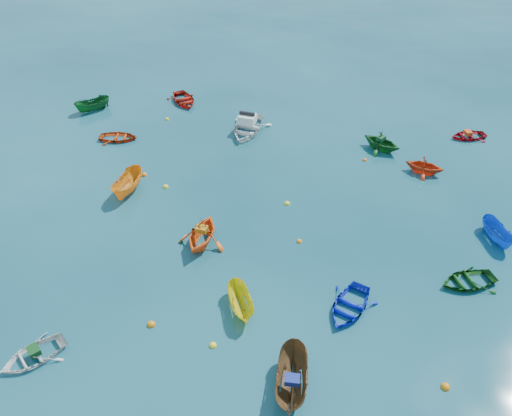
# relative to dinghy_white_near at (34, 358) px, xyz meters

# --- Properties ---
(ground) EXTENTS (160.00, 160.00, 0.00)m
(ground) POSITION_rel_dinghy_white_near_xyz_m (8.40, 5.84, 0.00)
(ground) COLOR #093543
(ground) RESTS_ON ground
(dinghy_white_near) EXTENTS (3.30, 3.30, 0.56)m
(dinghy_white_near) POSITION_rel_dinghy_white_near_xyz_m (0.00, 0.00, 0.00)
(dinghy_white_near) COLOR silver
(dinghy_white_near) RESTS_ON ground
(sampan_brown_mid) EXTENTS (1.39, 3.48, 1.33)m
(sampan_brown_mid) POSITION_rel_dinghy_white_near_xyz_m (11.03, -0.29, 0.00)
(sampan_brown_mid) COLOR brown
(sampan_brown_mid) RESTS_ON ground
(dinghy_blue_se) EXTENTS (3.29, 3.71, 0.64)m
(dinghy_blue_se) POSITION_rel_dinghy_white_near_xyz_m (13.48, 4.14, 0.00)
(dinghy_blue_se) COLOR #1023C9
(dinghy_blue_se) RESTS_ON ground
(dinghy_orange_w) EXTENTS (3.11, 3.46, 1.61)m
(dinghy_orange_w) POSITION_rel_dinghy_white_near_xyz_m (5.78, 7.97, 0.00)
(dinghy_orange_w) COLOR #F35C16
(dinghy_orange_w) RESTS_ON ground
(sampan_yellow_mid) EXTENTS (1.91, 2.89, 1.05)m
(sampan_yellow_mid) POSITION_rel_dinghy_white_near_xyz_m (8.47, 3.59, 0.00)
(sampan_yellow_mid) COLOR yellow
(sampan_yellow_mid) RESTS_ON ground
(dinghy_green_e) EXTENTS (3.38, 2.89, 0.59)m
(dinghy_green_e) POSITION_rel_dinghy_white_near_xyz_m (19.39, 6.40, 0.00)
(dinghy_green_e) COLOR #104613
(dinghy_green_e) RESTS_ON ground
(dinghy_red_nw) EXTENTS (2.84, 2.11, 0.57)m
(dinghy_red_nw) POSITION_rel_dinghy_white_near_xyz_m (-2.30, 18.29, 0.00)
(dinghy_red_nw) COLOR #A7330D
(dinghy_red_nw) RESTS_ON ground
(sampan_orange_n) EXTENTS (1.64, 3.36, 1.25)m
(sampan_orange_n) POSITION_rel_dinghy_white_near_xyz_m (0.38, 12.19, 0.00)
(sampan_orange_n) COLOR orange
(sampan_orange_n) RESTS_ON ground
(dinghy_green_n) EXTENTS (3.58, 3.49, 1.43)m
(dinghy_green_n) POSITION_rel_dinghy_white_near_xyz_m (16.29, 18.86, 0.00)
(dinghy_green_n) COLOR #14561D
(dinghy_green_n) RESTS_ON ground
(dinghy_red_ne) EXTENTS (2.99, 2.48, 0.54)m
(dinghy_red_ne) POSITION_rel_dinghy_white_near_xyz_m (22.72, 21.19, 0.00)
(dinghy_red_ne) COLOR #9D0D16
(dinghy_red_ne) RESTS_ON ground
(sampan_blue_far) EXTENTS (1.64, 2.79, 1.01)m
(sampan_blue_far) POSITION_rel_dinghy_white_near_xyz_m (21.69, 9.96, 0.00)
(sampan_blue_far) COLOR blue
(sampan_blue_far) RESTS_ON ground
(dinghy_red_far) EXTENTS (3.64, 3.96, 0.67)m
(dinghy_red_far) POSITION_rel_dinghy_white_near_xyz_m (1.06, 24.64, 0.00)
(dinghy_red_far) COLOR #B31A0E
(dinghy_red_far) RESTS_ON ground
(dinghy_orange_far) EXTENTS (2.94, 2.73, 1.27)m
(dinghy_orange_far) POSITION_rel_dinghy_white_near_xyz_m (18.79, 16.24, 0.00)
(dinghy_orange_far) COLOR red
(dinghy_orange_far) RESTS_ON ground
(sampan_green_far) EXTENTS (2.84, 2.68, 1.10)m
(sampan_green_far) POSITION_rel_dinghy_white_near_xyz_m (-5.72, 22.49, 0.00)
(sampan_green_far) COLOR #145721
(sampan_green_far) RESTS_ON ground
(motorboat_white) EXTENTS (3.76, 4.69, 1.47)m
(motorboat_white) POSITION_rel_dinghy_white_near_xyz_m (6.75, 20.45, 0.00)
(motorboat_white) COLOR white
(motorboat_white) RESTS_ON ground
(tarp_green_a) EXTENTS (0.73, 0.73, 0.28)m
(tarp_green_a) POSITION_rel_dinghy_white_near_xyz_m (0.07, 0.07, 0.42)
(tarp_green_a) COLOR #0F3F17
(tarp_green_a) RESTS_ON dinghy_white_near
(tarp_blue_a) EXTENTS (0.61, 0.47, 0.29)m
(tarp_blue_a) POSITION_rel_dinghy_white_near_xyz_m (11.02, -0.44, 0.81)
(tarp_blue_a) COLOR navy
(tarp_blue_a) RESTS_ON sampan_brown_mid
(tarp_orange_a) EXTENTS (0.67, 0.55, 0.29)m
(tarp_orange_a) POSITION_rel_dinghy_white_near_xyz_m (5.79, 8.02, 0.95)
(tarp_orange_a) COLOR #BD7313
(tarp_orange_a) RESTS_ON dinghy_orange_w
(tarp_green_b) EXTENTS (0.71, 0.74, 0.29)m
(tarp_green_b) POSITION_rel_dinghy_white_near_xyz_m (16.21, 18.92, 0.86)
(tarp_green_b) COLOR #114520
(tarp_green_b) RESTS_ON dinghy_green_n
(tarp_orange_b) EXTENTS (0.57, 0.67, 0.28)m
(tarp_orange_b) POSITION_rel_dinghy_white_near_xyz_m (22.62, 21.16, 0.41)
(tarp_orange_b) COLOR #D74516
(tarp_orange_b) RESTS_ON dinghy_red_ne
(buoy_or_a) EXTENTS (0.38, 0.38, 0.38)m
(buoy_or_a) POSITION_rel_dinghy_white_near_xyz_m (4.51, 2.24, 0.00)
(buoy_or_a) COLOR orange
(buoy_or_a) RESTS_ON ground
(buoy_ye_a) EXTENTS (0.33, 0.33, 0.33)m
(buoy_ye_a) POSITION_rel_dinghy_white_near_xyz_m (7.50, 1.41, 0.00)
(buoy_ye_a) COLOR yellow
(buoy_ye_a) RESTS_ON ground
(buoy_or_b) EXTENTS (0.38, 0.38, 0.38)m
(buoy_or_b) POSITION_rel_dinghy_white_near_xyz_m (17.22, 0.40, 0.00)
(buoy_or_b) COLOR orange
(buoy_or_b) RESTS_ON ground
(buoy_ye_b) EXTENTS (0.35, 0.35, 0.35)m
(buoy_ye_b) POSITION_rel_dinghy_white_near_xyz_m (2.51, 12.86, 0.00)
(buoy_ye_b) COLOR yellow
(buoy_ye_b) RESTS_ON ground
(buoy_or_c) EXTENTS (0.37, 0.37, 0.37)m
(buoy_or_c) POSITION_rel_dinghy_white_near_xyz_m (0.79, 14.02, 0.00)
(buoy_or_c) COLOR orange
(buoy_or_c) RESTS_ON ground
(buoy_ye_c) EXTENTS (0.35, 0.35, 0.35)m
(buoy_ye_c) POSITION_rel_dinghy_white_near_xyz_m (10.16, 11.94, 0.00)
(buoy_ye_c) COLOR yellow
(buoy_ye_c) RESTS_ON ground
(buoy_or_d) EXTENTS (0.31, 0.31, 0.31)m
(buoy_or_d) POSITION_rel_dinghy_white_near_xyz_m (11.01, 8.62, 0.00)
(buoy_or_d) COLOR orange
(buoy_or_d) RESTS_ON ground
(buoy_ye_d) EXTENTS (0.32, 0.32, 0.32)m
(buoy_ye_d) POSITION_rel_dinghy_white_near_xyz_m (0.41, 21.59, 0.00)
(buoy_ye_d) COLOR yellow
(buoy_ye_d) RESTS_ON ground
(buoy_or_e) EXTENTS (0.31, 0.31, 0.31)m
(buoy_or_e) POSITION_rel_dinghy_white_near_xyz_m (15.09, 17.31, 0.00)
(buoy_or_e) COLOR orange
(buoy_or_e) RESTS_ON ground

